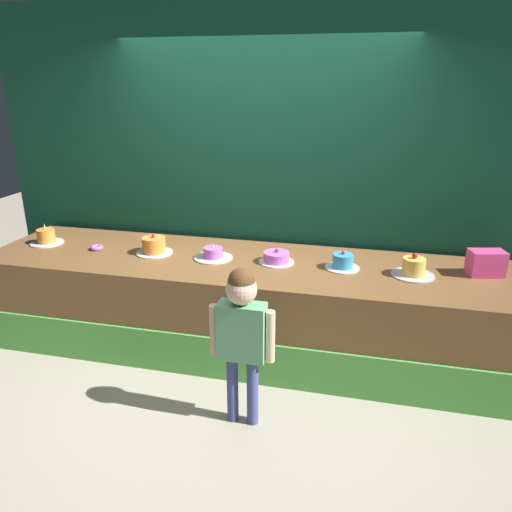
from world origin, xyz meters
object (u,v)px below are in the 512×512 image
object	(u,v)px
pink_box	(486,263)
cake_right	(343,262)
cake_far_left	(46,237)
cake_center_left	(213,254)
cake_center_right	(276,258)
donut	(97,248)
child_figure	(242,326)
cake_far_right	(413,268)
cake_left	(154,246)

from	to	relation	value
pink_box	cake_right	distance (m)	1.06
cake_far_left	cake_right	world-z (taller)	cake_far_left
cake_center_left	cake_center_right	distance (m)	0.53
donut	cake_center_right	size ratio (longest dim) A/B	0.39
donut	cake_center_right	bearing A→B (deg)	1.96
child_figure	pink_box	world-z (taller)	child_figure
cake_right	pink_box	bearing A→B (deg)	6.05
cake_center_right	cake_far_right	size ratio (longest dim) A/B	0.89
donut	cake_far_right	world-z (taller)	cake_far_right
child_figure	donut	world-z (taller)	child_figure
donut	cake_center_left	xyz separation A→B (m)	(1.05, 0.03, 0.02)
cake_left	donut	bearing A→B (deg)	-176.53
cake_right	cake_far_right	distance (m)	0.53
donut	cake_far_right	distance (m)	2.63
cake_center_left	cake_far_right	bearing A→B (deg)	-0.36
cake_right	donut	bearing A→B (deg)	-178.76
cake_right	cake_far_right	size ratio (longest dim) A/B	0.84
child_figure	cake_far_right	xyz separation A→B (m)	(1.07, 0.96, 0.13)
donut	cake_left	bearing A→B (deg)	3.47
cake_far_left	cake_center_right	distance (m)	2.10
pink_box	cake_left	xyz separation A→B (m)	(-2.63, -0.13, -0.03)
pink_box	child_figure	bearing A→B (deg)	-145.59
cake_right	cake_far_right	bearing A→B (deg)	-3.02
pink_box	donut	bearing A→B (deg)	-177.15
cake_right	child_figure	bearing A→B (deg)	-119.13
cake_center_left	cake_far_right	world-z (taller)	cake_far_right
pink_box	cake_center_left	bearing A→B (deg)	-176.49
donut	cake_far_left	bearing A→B (deg)	174.55
cake_center_right	cake_right	xyz separation A→B (m)	(0.53, -0.01, 0.01)
cake_far_left	child_figure	bearing A→B (deg)	-25.44
cake_far_left	pink_box	bearing A→B (deg)	1.66
pink_box	cake_center_left	xyz separation A→B (m)	(-2.10, -0.13, -0.06)
cake_far_left	cake_center_right	world-z (taller)	cake_far_left
pink_box	cake_far_right	distance (m)	0.54
pink_box	cake_left	world-z (taller)	pink_box
cake_left	cake_right	world-z (taller)	cake_left
cake_far_right	cake_far_left	bearing A→B (deg)	179.41
child_figure	cake_far_left	distance (m)	2.31
donut	cake_far_left	size ratio (longest dim) A/B	0.38
child_figure	donut	size ratio (longest dim) A/B	10.04
cake_left	cake_center_right	xyz separation A→B (m)	(1.05, 0.02, -0.02)
cake_center_left	cake_right	distance (m)	1.05
child_figure	cake_far_right	size ratio (longest dim) A/B	3.47
cake_left	cake_center_left	size ratio (longest dim) A/B	0.96
cake_center_right	cake_center_left	bearing A→B (deg)	-177.14
child_figure	cake_center_left	bearing A→B (deg)	117.47
child_figure	cake_right	size ratio (longest dim) A/B	4.11
donut	cake_left	world-z (taller)	cake_left
cake_center_left	cake_center_right	world-z (taller)	cake_center_left
child_figure	cake_right	bearing A→B (deg)	60.87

